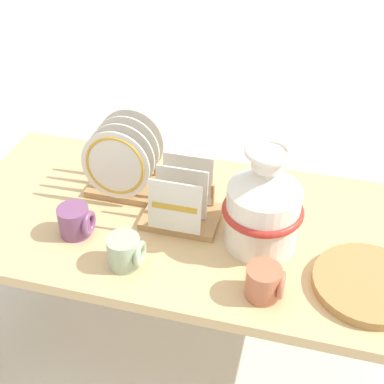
{
  "coord_description": "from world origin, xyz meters",
  "views": [
    {
      "loc": [
        0.31,
        -1.18,
        1.63
      ],
      "look_at": [
        0.0,
        0.0,
        0.7
      ],
      "focal_mm": 50.0,
      "sensor_mm": 36.0,
      "label": 1
    }
  ],
  "objects_px": {
    "dish_rack_square_plates": "(182,207)",
    "mug_terracotta_glaze": "(265,282)",
    "wicker_charger_stack": "(368,284)",
    "mug_plum_glaze": "(76,221)",
    "mug_sage_glaze": "(126,252)",
    "dish_rack_round_plates": "(123,166)",
    "ceramic_vase": "(263,204)"
  },
  "relations": [
    {
      "from": "dish_rack_square_plates",
      "to": "mug_terracotta_glaze",
      "type": "bearing_deg",
      "value": -39.56
    },
    {
      "from": "wicker_charger_stack",
      "to": "mug_terracotta_glaze",
      "type": "distance_m",
      "value": 0.27
    },
    {
      "from": "mug_terracotta_glaze",
      "to": "mug_plum_glaze",
      "type": "height_order",
      "value": "same"
    },
    {
      "from": "dish_rack_square_plates",
      "to": "mug_sage_glaze",
      "type": "bearing_deg",
      "value": -113.48
    },
    {
      "from": "dish_rack_round_plates",
      "to": "mug_terracotta_glaze",
      "type": "relative_size",
      "value": 2.45
    },
    {
      "from": "mug_plum_glaze",
      "to": "mug_sage_glaze",
      "type": "distance_m",
      "value": 0.2
    },
    {
      "from": "dish_rack_round_plates",
      "to": "mug_sage_glaze",
      "type": "distance_m",
      "value": 0.34
    },
    {
      "from": "dish_rack_square_plates",
      "to": "mug_sage_glaze",
      "type": "distance_m",
      "value": 0.24
    },
    {
      "from": "wicker_charger_stack",
      "to": "mug_plum_glaze",
      "type": "height_order",
      "value": "mug_plum_glaze"
    },
    {
      "from": "ceramic_vase",
      "to": "wicker_charger_stack",
      "type": "xyz_separation_m",
      "value": [
        0.3,
        -0.1,
        -0.12
      ]
    },
    {
      "from": "wicker_charger_stack",
      "to": "dish_rack_round_plates",
      "type": "bearing_deg",
      "value": 162.45
    },
    {
      "from": "dish_rack_round_plates",
      "to": "mug_plum_glaze",
      "type": "height_order",
      "value": "dish_rack_round_plates"
    },
    {
      "from": "dish_rack_square_plates",
      "to": "mug_plum_glaze",
      "type": "height_order",
      "value": "dish_rack_square_plates"
    },
    {
      "from": "mug_plum_glaze",
      "to": "wicker_charger_stack",
      "type": "bearing_deg",
      "value": -0.41
    },
    {
      "from": "dish_rack_round_plates",
      "to": "mug_terracotta_glaze",
      "type": "distance_m",
      "value": 0.6
    },
    {
      "from": "ceramic_vase",
      "to": "mug_sage_glaze",
      "type": "distance_m",
      "value": 0.39
    },
    {
      "from": "dish_rack_square_plates",
      "to": "ceramic_vase",
      "type": "bearing_deg",
      "value": -8.71
    },
    {
      "from": "ceramic_vase",
      "to": "dish_rack_round_plates",
      "type": "xyz_separation_m",
      "value": [
        -0.46,
        0.13,
        -0.04
      ]
    },
    {
      "from": "mug_plum_glaze",
      "to": "mug_sage_glaze",
      "type": "relative_size",
      "value": 1.0
    },
    {
      "from": "dish_rack_square_plates",
      "to": "mug_terracotta_glaze",
      "type": "relative_size",
      "value": 2.28
    },
    {
      "from": "wicker_charger_stack",
      "to": "mug_terracotta_glaze",
      "type": "relative_size",
      "value": 2.88
    },
    {
      "from": "dish_rack_round_plates",
      "to": "mug_sage_glaze",
      "type": "relative_size",
      "value": 2.45
    },
    {
      "from": "ceramic_vase",
      "to": "mug_plum_glaze",
      "type": "distance_m",
      "value": 0.54
    },
    {
      "from": "dish_rack_round_plates",
      "to": "mug_terracotta_glaze",
      "type": "xyz_separation_m",
      "value": [
        0.5,
        -0.33,
        -0.05
      ]
    },
    {
      "from": "ceramic_vase",
      "to": "mug_sage_glaze",
      "type": "relative_size",
      "value": 3.17
    },
    {
      "from": "dish_rack_square_plates",
      "to": "dish_rack_round_plates",
      "type": "bearing_deg",
      "value": 155.82
    },
    {
      "from": "ceramic_vase",
      "to": "mug_terracotta_glaze",
      "type": "relative_size",
      "value": 3.17
    },
    {
      "from": "mug_sage_glaze",
      "to": "mug_terracotta_glaze",
      "type": "bearing_deg",
      "value": -2.33
    },
    {
      "from": "dish_rack_round_plates",
      "to": "ceramic_vase",
      "type": "bearing_deg",
      "value": -16.33
    },
    {
      "from": "dish_rack_square_plates",
      "to": "mug_plum_glaze",
      "type": "xyz_separation_m",
      "value": [
        -0.28,
        -0.14,
        -0.0
      ]
    },
    {
      "from": "ceramic_vase",
      "to": "dish_rack_square_plates",
      "type": "xyz_separation_m",
      "value": [
        -0.24,
        0.04,
        -0.09
      ]
    },
    {
      "from": "dish_rack_square_plates",
      "to": "wicker_charger_stack",
      "type": "xyz_separation_m",
      "value": [
        0.54,
        -0.14,
        -0.03
      ]
    }
  ]
}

